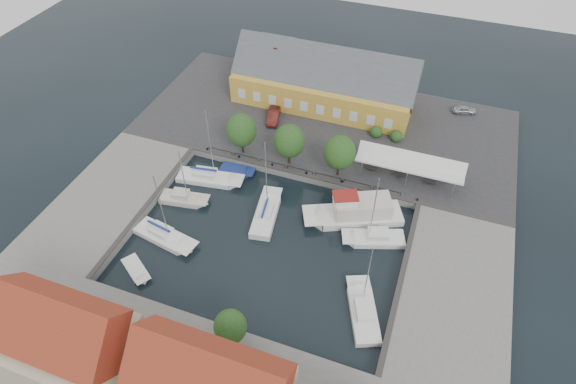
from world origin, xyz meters
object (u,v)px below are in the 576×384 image
(center_sailboat, at_px, (266,215))
(trawler, at_px, (357,213))
(car_silver, at_px, (465,110))
(west_boat_a, at_px, (209,179))
(car_red, at_px, (274,116))
(west_boat_d, at_px, (164,237))
(launch_sw, at_px, (136,270))
(tent_canopy, at_px, (410,163))
(east_boat_c, at_px, (363,312))
(west_boat_b, at_px, (184,199))
(launch_nw, at_px, (237,171))
(warehouse, at_px, (321,82))
(east_boat_a, at_px, (375,239))

(center_sailboat, relative_size, trawler, 0.93)
(car_silver, distance_m, west_boat_a, 41.23)
(car_red, bearing_deg, trawler, -54.58)
(west_boat_a, height_order, west_boat_d, west_boat_a)
(car_silver, xyz_separation_m, launch_sw, (-32.24, -43.36, -1.52))
(tent_canopy, distance_m, car_silver, 19.20)
(trawler, xyz_separation_m, west_boat_a, (-20.77, 0.00, -0.75))
(car_red, bearing_deg, east_boat_c, -66.51)
(center_sailboat, distance_m, west_boat_d, 12.79)
(center_sailboat, distance_m, east_boat_c, 17.68)
(car_silver, bearing_deg, east_boat_c, 155.02)
(west_boat_b, relative_size, launch_nw, 1.79)
(car_red, relative_size, trawler, 0.37)
(warehouse, relative_size, center_sailboat, 2.39)
(center_sailboat, bearing_deg, west_boat_d, -143.50)
(car_red, height_order, launch_sw, car_red)
(car_silver, relative_size, launch_sw, 0.75)
(warehouse, height_order, east_boat_a, warehouse)
(west_boat_d, distance_m, launch_nw, 14.50)
(west_boat_b, bearing_deg, west_boat_d, -81.58)
(west_boat_a, distance_m, launch_nw, 4.09)
(trawler, distance_m, launch_sw, 27.32)
(west_boat_a, bearing_deg, west_boat_b, -105.33)
(tent_canopy, bearing_deg, west_boat_a, -161.44)
(warehouse, distance_m, center_sailboat, 26.40)
(trawler, distance_m, east_boat_c, 13.79)
(launch_sw, bearing_deg, car_red, 81.38)
(car_red, bearing_deg, east_boat_a, -54.86)
(trawler, bearing_deg, west_boat_a, 179.99)
(west_boat_a, xyz_separation_m, west_boat_b, (-1.30, -4.74, -0.01))
(east_boat_a, distance_m, west_boat_d, 25.56)
(east_boat_a, relative_size, west_boat_d, 0.96)
(car_red, distance_m, west_boat_a, 15.36)
(tent_canopy, height_order, east_boat_c, east_boat_c)
(car_silver, distance_m, car_red, 29.98)
(tent_canopy, height_order, car_red, tent_canopy)
(center_sailboat, relative_size, west_boat_a, 0.98)
(car_silver, xyz_separation_m, west_boat_a, (-31.33, -26.77, -1.34))
(center_sailboat, height_order, launch_nw, center_sailboat)
(launch_nw, bearing_deg, center_sailboat, -42.72)
(tent_canopy, xyz_separation_m, east_boat_a, (-1.76, -11.40, -3.42))
(east_boat_a, bearing_deg, warehouse, 120.44)
(car_red, xyz_separation_m, east_boat_c, (20.99, -27.95, -1.53))
(car_silver, distance_m, launch_nw, 37.17)
(tent_canopy, relative_size, launch_sw, 2.92)
(warehouse, distance_m, tent_canopy, 21.63)
(trawler, xyz_separation_m, west_boat_d, (-21.10, -11.23, -0.75))
(east_boat_a, height_order, west_boat_b, east_boat_a)
(center_sailboat, bearing_deg, warehouse, 92.18)
(center_sailboat, height_order, east_boat_c, center_sailboat)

